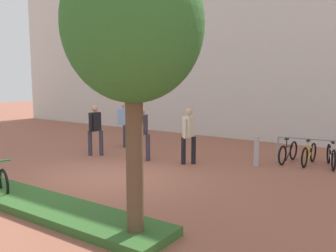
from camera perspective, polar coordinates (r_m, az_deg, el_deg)
The scene contains 9 objects.
ground_plane at distance 9.92m, azimuth -9.40°, elevation -7.92°, with size 60.00×60.00×0.00m, color #9E5B47.
building_facade at distance 16.72m, azimuth 11.04°, elevation 15.56°, with size 28.00×1.20×10.00m, color silver.
planter_strip at distance 8.32m, azimuth -21.08°, elevation -10.81°, with size 7.00×1.10×0.16m, color #336028.
tree_sidewalk at distance 5.76m, azimuth -5.47°, elevation 15.17°, with size 2.18×2.18×4.63m.
bollard_steel at distance 11.28m, azimuth 13.66°, elevation -3.81°, with size 0.16×0.16×0.90m, color #ADADB2.
person_suited_navy at distance 12.57m, azimuth -11.30°, elevation -0.12°, with size 0.42×0.60×1.72m.
person_suited_dark at distance 11.52m, azimuth -4.07°, elevation -0.68°, with size 0.39×0.59×1.72m.
person_shirt_white at distance 11.09m, azimuth 3.24°, elevation -1.00°, with size 0.38×0.61×1.72m.
person_shirt_blue at distance 14.02m, azimuth -6.79°, elevation 0.75°, with size 0.60×0.39×1.72m.
Camera 1 is at (6.66, -6.87, 2.63)m, focal length 39.04 mm.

